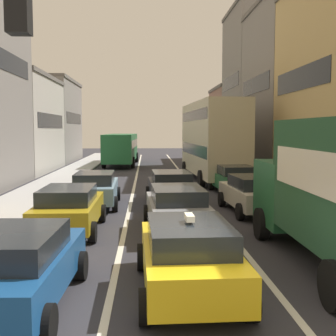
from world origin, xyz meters
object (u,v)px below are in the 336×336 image
Objects in this scene: sedan_left_lane_front at (16,266)px; bus_mid_queue_primary at (212,137)px; wagon_left_lane_second at (69,208)px; sedan_left_lane_third at (95,188)px; taxi_centre_lane_front at (188,255)px; sedan_centre_lane_second at (177,208)px; sedan_right_lane_behind_truck at (253,193)px; bus_far_queue_secondary at (121,146)px; wagon_right_lane_far at (234,179)px; hatchback_centre_lane_third at (171,187)px.

sedan_left_lane_front is 21.20m from bus_mid_queue_primary.
bus_mid_queue_primary is at bearing -16.52° from sedan_left_lane_front.
sedan_left_lane_third is at bearing -3.38° from wagon_left_lane_second.
taxi_centre_lane_front is 5.37m from sedan_centre_lane_second.
sedan_right_lane_behind_truck is at bearing -66.12° from wagon_left_lane_second.
bus_far_queue_secondary is at bearing -1.14° from sedan_left_lane_third.
wagon_left_lane_second is 0.41× the size of bus_mid_queue_primary.
sedan_centre_lane_second is 0.99× the size of sedan_right_lane_behind_truck.
sedan_right_lane_behind_truck is 1.00× the size of wagon_right_lane_far.
sedan_centre_lane_second is 5.91m from sedan_left_lane_third.
wagon_right_lane_far is 19.64m from bus_far_queue_secondary.
wagon_right_lane_far is at bearing -158.08° from bus_far_queue_secondary.
sedan_left_lane_third and sedan_right_lane_behind_truck have the same top height.
sedan_right_lane_behind_truck is (3.42, 8.50, -0.00)m from taxi_centre_lane_front.
hatchback_centre_lane_third is 21.79m from bus_far_queue_secondary.
taxi_centre_lane_front is 0.99× the size of hatchback_centre_lane_third.
hatchback_centre_lane_third is at bearing -3.46° from sedan_centre_lane_second.
sedan_right_lane_behind_truck is at bearing -34.51° from sedan_left_lane_front.
hatchback_centre_lane_third is at bearing -35.50° from wagon_left_lane_second.
hatchback_centre_lane_third and wagon_right_lane_far have the same top height.
sedan_centre_lane_second is 1.00× the size of wagon_right_lane_far.
wagon_left_lane_second is 26.57m from bus_far_queue_secondary.
sedan_left_lane_third is (0.28, 4.85, 0.00)m from wagon_left_lane_second.
wagon_right_lane_far is at bearing -65.21° from sedan_left_lane_third.
sedan_right_lane_behind_truck is 11.13m from bus_mid_queue_primary.
wagon_left_lane_second is 0.41× the size of bus_far_queue_secondary.
sedan_left_lane_third is 21.72m from bus_far_queue_secondary.
bus_far_queue_secondary is at bearing 17.59° from wagon_right_lane_far.
wagon_right_lane_far is 0.42× the size of bus_far_queue_secondary.
bus_far_queue_secondary is (-6.90, 18.36, 0.96)m from wagon_right_lane_far.
wagon_right_lane_far is 0.41× the size of bus_mid_queue_primary.
sedan_left_lane_front is at bearing 98.45° from taxi_centre_lane_front.
taxi_centre_lane_front is 0.41× the size of bus_far_queue_secondary.
sedan_left_lane_front is 32.62m from bus_far_queue_secondary.
bus_mid_queue_primary is at bearing -22.30° from hatchback_centre_lane_third.
hatchback_centre_lane_third is (0.22, 10.53, -0.00)m from taxi_centre_lane_front.
sedan_left_lane_third is 11.37m from bus_mid_queue_primary.
sedan_left_lane_front and sedan_centre_lane_second have the same top height.
sedan_centre_lane_second is 3.51m from wagon_left_lane_second.
wagon_left_lane_second is (-0.09, 6.06, 0.00)m from sedan_left_lane_front.
sedan_left_lane_third is 0.41× the size of bus_far_queue_secondary.
bus_far_queue_secondary is at bearing 6.35° from hatchback_centre_lane_third.
taxi_centre_lane_front is at bearing -172.95° from bus_far_queue_secondary.
sedan_left_lane_third is 0.99× the size of wagon_right_lane_far.
bus_far_queue_secondary reaches higher than sedan_left_lane_front.
sedan_right_lane_behind_truck is 0.41× the size of bus_mid_queue_primary.
hatchback_centre_lane_third is at bearing -15.57° from sedan_left_lane_front.
wagon_right_lane_far is at bearing -24.15° from sedan_left_lane_front.
bus_far_queue_secondary is at bearing 4.57° from sedan_centre_lane_second.
taxi_centre_lane_front is 0.99× the size of wagon_right_lane_far.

